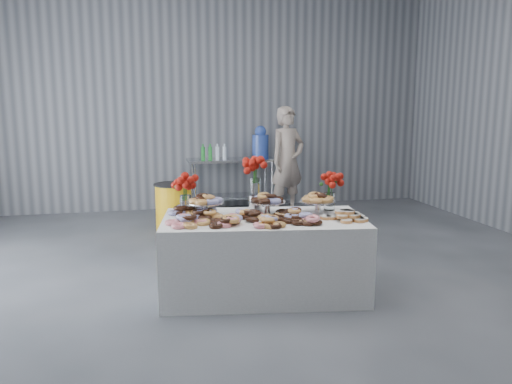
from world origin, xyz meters
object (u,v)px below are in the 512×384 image
(prep_table, at_px, (232,175))
(person, at_px, (287,161))
(trash_barrel, at_px, (174,208))
(water_jug, at_px, (260,143))
(display_table, at_px, (263,255))

(prep_table, xyz_separation_m, person, (0.85, -0.46, 0.27))
(person, relative_size, trash_barrel, 2.52)
(water_jug, bearing_deg, person, -52.66)
(person, height_order, trash_barrel, person)
(display_table, distance_m, person, 3.62)
(trash_barrel, bearing_deg, display_table, -74.63)
(prep_table, relative_size, person, 0.84)
(display_table, bearing_deg, prep_table, 84.51)
(display_table, bearing_deg, person, 70.10)
(prep_table, height_order, water_jug, water_jug)
(display_table, relative_size, person, 1.07)
(prep_table, bearing_deg, trash_barrel, -129.85)
(display_table, relative_size, water_jug, 3.43)
(display_table, distance_m, prep_table, 3.86)
(display_table, bearing_deg, water_jug, 77.23)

